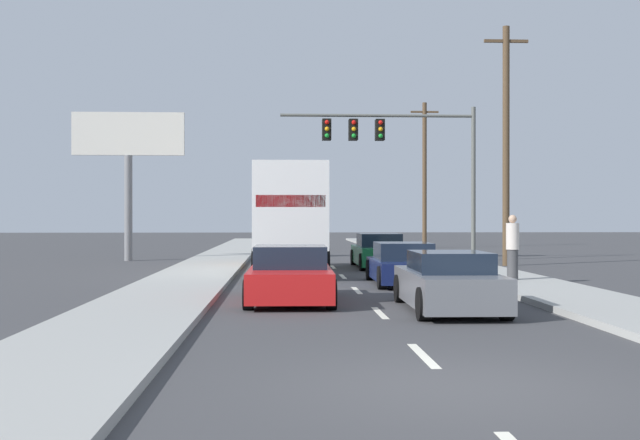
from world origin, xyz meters
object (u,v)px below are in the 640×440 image
car_red (290,276)px  roadside_billboard (128,152)px  utility_pole_far (425,173)px  car_navy (403,265)px  traffic_signal_mast (386,141)px  utility_pole_mid (506,143)px  pedestrian_near_corner (513,247)px  box_truck (291,213)px  car_gray (448,283)px  car_green (379,252)px

car_red → roadside_billboard: size_ratio=0.68×
car_red → utility_pole_far: size_ratio=0.49×
car_navy → traffic_signal_mast: (1.15, 12.65, 4.88)m
utility_pole_mid → pedestrian_near_corner: 9.99m
box_truck → car_navy: bearing=-54.8°
box_truck → car_gray: box_truck is taller
car_gray → pedestrian_near_corner: (3.24, 6.37, 0.51)m
box_truck → traffic_signal_mast: size_ratio=0.95×
car_red → utility_pole_mid: utility_pole_mid is taller
roadside_billboard → pedestrian_near_corner: size_ratio=3.55×
traffic_signal_mast → roadside_billboard: 11.68m
car_green → roadside_billboard: bearing=153.2°
traffic_signal_mast → utility_pole_mid: size_ratio=0.92×
car_green → utility_pole_mid: 6.95m
car_green → car_navy: (-0.23, -7.70, -0.05)m
box_truck → car_green: size_ratio=1.82×
car_gray → utility_pole_mid: size_ratio=0.45×
car_gray → traffic_signal_mast: (1.21, 19.24, 4.86)m
box_truck → roadside_billboard: roadside_billboard is taller
car_navy → traffic_signal_mast: 13.61m
utility_pole_mid → roadside_billboard: size_ratio=1.45×
car_red → traffic_signal_mast: traffic_signal_mast is taller
car_red → car_green: size_ratio=0.97×
utility_pole_far → roadside_billboard: bearing=-138.2°
roadside_billboard → box_truck: bearing=-49.6°
car_gray → roadside_billboard: size_ratio=0.66×
car_red → roadside_billboard: 19.57m
car_navy → pedestrian_near_corner: (3.18, -0.22, 0.53)m
car_red → pedestrian_near_corner: 7.86m
car_red → car_navy: bearing=53.7°
car_gray → utility_pole_far: size_ratio=0.47×
car_green → traffic_signal_mast: traffic_signal_mast is taller
car_green → roadside_billboard: (-10.73, 5.42, 4.34)m
car_gray → roadside_billboard: (-10.45, 19.72, 4.36)m
traffic_signal_mast → car_red: bearing=-104.7°
traffic_signal_mast → pedestrian_near_corner: size_ratio=4.71×
traffic_signal_mast → roadside_billboard: bearing=177.7°
roadside_billboard → car_red: bearing=-68.0°
car_navy → roadside_billboard: (-10.51, 13.13, 4.38)m
car_red → pedestrian_near_corner: bearing=33.6°
traffic_signal_mast → pedestrian_near_corner: bearing=-81.0°
utility_pole_far → pedestrian_near_corner: utility_pole_far is taller
car_green → roadside_billboard: roadside_billboard is taller
car_gray → pedestrian_near_corner: pedestrian_near_corner is taller
box_truck → traffic_signal_mast: traffic_signal_mast is taller
utility_pole_mid → car_red: bearing=-123.9°
box_truck → pedestrian_near_corner: (6.43, -4.82, -1.02)m
car_navy → car_gray: bearing=-90.5°
car_gray → utility_pole_mid: utility_pole_mid is taller
traffic_signal_mast → utility_pole_far: utility_pole_far is taller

